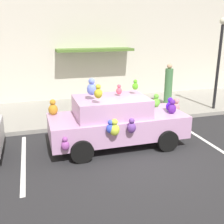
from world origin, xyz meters
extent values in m
plane|color=#262628|center=(0.00, 0.00, 0.00)|extent=(60.00, 60.00, 0.00)
cube|color=gray|center=(0.00, 5.00, 0.07)|extent=(24.00, 4.00, 0.15)
cube|color=beige|center=(0.00, 7.15, 3.20)|extent=(24.00, 0.30, 6.40)
cube|color=#4F722D|center=(0.18, 6.60, 2.55)|extent=(3.60, 1.10, 0.12)
cube|color=silver|center=(2.46, 1.00, 0.00)|extent=(0.12, 3.60, 0.01)
cube|color=silver|center=(-3.20, 1.00, 0.00)|extent=(0.12, 3.60, 0.01)
cube|color=#C795C5|center=(-0.37, 1.30, 0.64)|extent=(4.15, 1.69, 0.68)
cube|color=#C795C5|center=(-0.58, 1.30, 1.26)|extent=(2.16, 1.48, 0.56)
cylinder|color=black|center=(0.92, 2.14, 0.32)|extent=(0.64, 0.22, 0.64)
cylinder|color=black|center=(0.92, 0.46, 0.32)|extent=(0.64, 0.22, 0.64)
cylinder|color=black|center=(-1.65, 2.14, 0.32)|extent=(0.64, 0.22, 0.64)
cylinder|color=black|center=(-1.65, 0.46, 0.32)|extent=(0.64, 0.22, 0.64)
ellipsoid|color=blue|center=(-0.88, 0.37, 0.93)|extent=(0.22, 0.18, 0.26)
sphere|color=blue|center=(-0.88, 0.37, 1.10)|extent=(0.14, 0.14, 0.14)
ellipsoid|color=#569DD6|center=(0.79, 1.74, 1.09)|extent=(0.18, 0.15, 0.21)
sphere|color=#569DD6|center=(0.79, 1.74, 1.23)|extent=(0.11, 0.11, 0.11)
ellipsoid|color=#99459F|center=(-2.10, 0.37, 0.58)|extent=(0.22, 0.18, 0.26)
sphere|color=#99459F|center=(-2.10, 0.37, 0.76)|extent=(0.14, 0.14, 0.14)
ellipsoid|color=orange|center=(-1.32, 1.83, 1.09)|extent=(0.19, 0.15, 0.22)
sphere|color=orange|center=(-1.32, 1.83, 1.25)|extent=(0.12, 0.12, 0.12)
ellipsoid|color=teal|center=(0.35, 0.91, 1.13)|extent=(0.25, 0.20, 0.29)
sphere|color=teal|center=(0.35, 0.91, 1.33)|extent=(0.16, 0.16, 0.16)
ellipsoid|color=#51B620|center=(0.26, 1.51, 1.79)|extent=(0.18, 0.15, 0.22)
sphere|color=#51B620|center=(0.26, 1.51, 1.94)|extent=(0.12, 0.12, 0.12)
ellipsoid|color=gold|center=(-1.11, 0.72, 1.83)|extent=(0.23, 0.19, 0.27)
sphere|color=gold|center=(-1.11, 0.72, 2.02)|extent=(0.15, 0.15, 0.15)
ellipsoid|color=#64C738|center=(1.13, 1.77, 1.14)|extent=(0.26, 0.21, 0.31)
sphere|color=#64C738|center=(1.13, 1.77, 1.35)|extent=(0.17, 0.17, 0.17)
ellipsoid|color=#531AEB|center=(1.34, 1.20, 1.14)|extent=(0.26, 0.21, 0.31)
sphere|color=#531AEB|center=(1.34, 1.20, 1.35)|extent=(0.16, 0.16, 0.16)
ellipsoid|color=#C38523|center=(-2.25, 1.87, 1.15)|extent=(0.28, 0.23, 0.33)
sphere|color=#C38523|center=(-2.25, 1.87, 1.38)|extent=(0.18, 0.18, 0.18)
ellipsoid|color=#C2D53D|center=(-0.76, 0.34, 0.88)|extent=(0.28, 0.23, 0.33)
sphere|color=#C2D53D|center=(-0.76, 0.34, 1.11)|extent=(0.18, 0.18, 0.18)
ellipsoid|color=#643892|center=(-0.27, 0.35, 0.89)|extent=(0.25, 0.20, 0.30)
sphere|color=#643892|center=(-0.27, 0.35, 1.09)|extent=(0.16, 0.16, 0.16)
ellipsoid|color=#667CE5|center=(-1.18, 1.20, 1.85)|extent=(0.28, 0.23, 0.33)
sphere|color=#667CE5|center=(-1.18, 1.20, 2.08)|extent=(0.18, 0.18, 0.18)
ellipsoid|color=#D4495D|center=(-0.29, 1.43, 1.70)|extent=(0.18, 0.14, 0.21)
sphere|color=#D4495D|center=(-0.29, 1.43, 1.84)|extent=(0.11, 0.11, 0.11)
ellipsoid|color=#582293|center=(1.29, 0.96, 1.14)|extent=(0.26, 0.21, 0.31)
sphere|color=#582293|center=(1.29, 0.96, 1.35)|extent=(0.16, 0.16, 0.16)
ellipsoid|color=pink|center=(2.94, 3.55, 0.33)|extent=(0.30, 0.25, 0.37)
sphere|color=pink|center=(2.94, 3.55, 0.60)|extent=(0.21, 0.21, 0.21)
sphere|color=pink|center=(2.87, 3.55, 0.67)|extent=(0.09, 0.09, 0.09)
sphere|color=pink|center=(3.02, 3.55, 0.67)|extent=(0.09, 0.09, 0.09)
cylinder|color=black|center=(4.76, 3.50, 1.90)|extent=(0.12, 0.12, 3.51)
sphere|color=#EAEACC|center=(4.76, 3.50, 3.80)|extent=(0.28, 0.28, 0.28)
cylinder|color=#467C4A|center=(3.13, 4.66, 0.97)|extent=(0.35, 0.35, 1.64)
sphere|color=tan|center=(3.13, 4.66, 1.91)|extent=(0.22, 0.22, 0.22)
camera|label=1|loc=(-2.82, -6.26, 3.51)|focal=43.86mm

